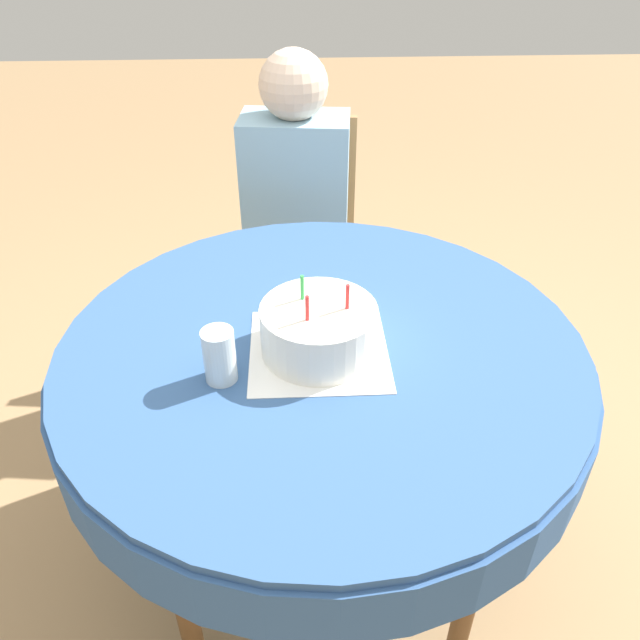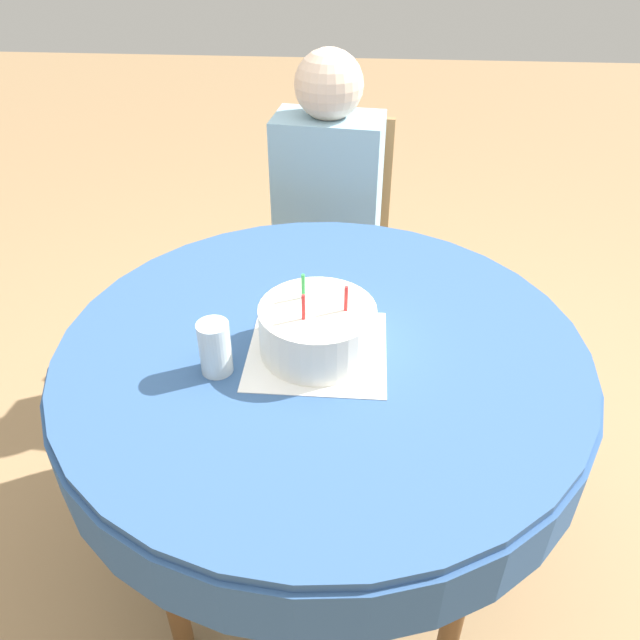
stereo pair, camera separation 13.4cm
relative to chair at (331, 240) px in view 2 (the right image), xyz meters
The scene contains 7 objects.
ground_plane 1.08m from the chair, 87.85° to the right, with size 12.00×12.00×0.00m, color #A37F56.
dining_table 0.97m from the chair, 87.85° to the right, with size 1.20×1.20×0.77m.
chair is the anchor object (origin of this frame).
person 0.24m from the chair, 96.10° to the right, with size 0.37×0.34×1.20m.
napkin 1.02m from the chair, 88.38° to the right, with size 0.30×0.30×0.00m.
birthday_cake 1.03m from the chair, 88.38° to the right, with size 0.25×0.25×0.17m.
drinking_glass 1.13m from the chair, 99.37° to the right, with size 0.07×0.07×0.12m.
Camera 2 is at (0.08, -1.10, 1.62)m, focal length 35.00 mm.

